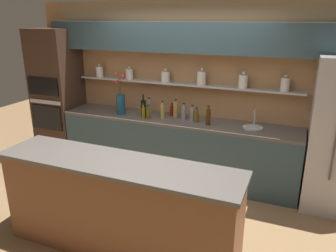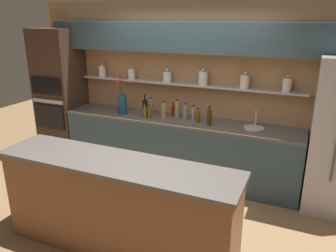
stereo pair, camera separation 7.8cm
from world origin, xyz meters
name	(u,v)px [view 2 (the right image)]	position (x,y,z in m)	size (l,w,h in m)	color
ground_plane	(145,218)	(0.00, 0.00, 0.00)	(12.00, 12.00, 0.00)	olive
back_wall_unit	(190,74)	(0.00, 1.53, 1.55)	(5.20, 0.44, 2.60)	tan
back_counter_unit	(177,148)	(-0.08, 1.24, 0.46)	(3.59, 0.62, 0.92)	#334C56
island_counter	(117,207)	(0.00, -0.60, 0.51)	(2.52, 0.61, 1.02)	brown
oven_tower	(61,95)	(-2.25, 1.24, 1.09)	(0.70, 0.64, 2.19)	#3D281E
flower_vase	(123,102)	(-0.98, 1.17, 1.10)	(0.16, 0.14, 0.65)	navy
sink_fixture	(254,127)	(1.04, 1.25, 0.95)	(0.27, 0.27, 0.25)	#B7B7BC
bottle_spirit_0	(164,111)	(-0.29, 1.21, 1.03)	(0.07, 0.07, 0.26)	tan
bottle_oil_1	(198,117)	(0.24, 1.22, 1.00)	(0.06, 0.06, 0.22)	brown
bottle_sauce_2	(173,111)	(-0.21, 1.38, 1.00)	(0.06, 0.06, 0.20)	maroon
bottle_spirit_3	(177,110)	(-0.14, 1.35, 1.03)	(0.07, 0.07, 0.27)	tan
bottle_oil_4	(145,112)	(-0.56, 1.11, 1.01)	(0.05, 0.05, 0.22)	olive
bottle_spirit_5	(151,107)	(-0.59, 1.38, 1.02)	(0.06, 0.06, 0.25)	gray
bottle_spirit_6	(185,113)	(0.02, 1.28, 1.02)	(0.07, 0.07, 0.24)	gray
bottle_spirit_7	(209,117)	(0.43, 1.16, 1.04)	(0.06, 0.06, 0.28)	#4C2D0C
bottle_spirit_8	(194,114)	(0.16, 1.27, 1.01)	(0.07, 0.07, 0.23)	gray
bottle_wine_9	(145,108)	(-0.60, 1.20, 1.05)	(0.08, 0.08, 0.34)	black
bottle_oil_10	(150,113)	(-0.48, 1.11, 1.00)	(0.06, 0.06, 0.21)	brown
bottle_sauce_11	(163,112)	(-0.34, 1.30, 0.99)	(0.06, 0.06, 0.16)	#9E4C0A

